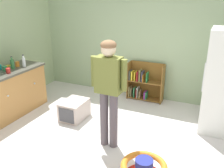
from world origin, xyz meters
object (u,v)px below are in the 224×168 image
object	(u,v)px
pet_carrier	(74,110)
teal_cup	(0,67)
clear_bottle	(24,62)
bookshelf	(143,83)
green_cup	(5,69)
orange_cup	(17,64)
standing_person	(109,85)
green_glass_bottle	(12,64)
red_cup	(8,71)
banana_bunch	(8,66)

from	to	relation	value
pet_carrier	teal_cup	size ratio (longest dim) A/B	5.81
pet_carrier	clear_bottle	xyz separation A→B (m)	(-1.15, 0.02, 0.82)
bookshelf	clear_bottle	world-z (taller)	clear_bottle
pet_carrier	green_cup	bearing A→B (deg)	-164.48
green_cup	orange_cup	bearing A→B (deg)	91.94
green_cup	teal_cup	xyz separation A→B (m)	(-0.17, 0.03, 0.00)
standing_person	teal_cup	world-z (taller)	standing_person
standing_person	green_cup	distance (m)	2.27
green_glass_bottle	red_cup	distance (m)	0.28
standing_person	green_cup	xyz separation A→B (m)	(-2.26, 0.18, -0.09)
clear_bottle	orange_cup	size ratio (longest dim) A/B	2.59
red_cup	banana_bunch	bearing A→B (deg)	136.56
pet_carrier	clear_bottle	size ratio (longest dim) A/B	2.24
bookshelf	orange_cup	world-z (taller)	orange_cup
standing_person	orange_cup	xyz separation A→B (m)	(-2.27, 0.51, -0.09)
green_cup	red_cup	xyz separation A→B (m)	(0.15, -0.07, 0.00)
standing_person	banana_bunch	bearing A→B (deg)	170.82
clear_bottle	teal_cup	bearing A→B (deg)	-129.80
red_cup	teal_cup	world-z (taller)	same
green_cup	orange_cup	distance (m)	0.33
standing_person	clear_bottle	bearing A→B (deg)	165.45
banana_bunch	orange_cup	distance (m)	0.18
red_cup	teal_cup	distance (m)	0.33
green_cup	orange_cup	xyz separation A→B (m)	(-0.01, 0.33, 0.00)
green_cup	orange_cup	size ratio (longest dim) A/B	1.00
banana_bunch	clear_bottle	bearing A→B (deg)	32.35
pet_carrier	green_cup	distance (m)	1.53
clear_bottle	bookshelf	bearing A→B (deg)	34.64
bookshelf	clear_bottle	distance (m)	2.60
pet_carrier	green_glass_bottle	xyz separation A→B (m)	(-1.25, -0.18, 0.82)
clear_bottle	green_glass_bottle	bearing A→B (deg)	-116.72
green_glass_bottle	clear_bottle	size ratio (longest dim) A/B	1.00
standing_person	pet_carrier	bearing A→B (deg)	151.67
pet_carrier	bookshelf	bearing A→B (deg)	57.66
green_cup	bookshelf	bearing A→B (deg)	39.48
standing_person	green_glass_bottle	bearing A→B (deg)	171.05
banana_bunch	clear_bottle	size ratio (longest dim) A/B	0.63
standing_person	green_glass_bottle	size ratio (longest dim) A/B	6.89
green_glass_bottle	clear_bottle	xyz separation A→B (m)	(0.10, 0.20, 0.00)
orange_cup	green_glass_bottle	bearing A→B (deg)	-78.65
teal_cup	green_cup	bearing A→B (deg)	-9.18
standing_person	green_glass_bottle	world-z (taller)	standing_person
bookshelf	teal_cup	xyz separation A→B (m)	(-2.36, -1.78, 0.57)
red_cup	bookshelf	bearing A→B (deg)	42.57
pet_carrier	banana_bunch	distance (m)	1.61
green_glass_bottle	pet_carrier	bearing A→B (deg)	8.15
teal_cup	banana_bunch	bearing A→B (deg)	81.43
bookshelf	green_cup	distance (m)	2.90
standing_person	green_cup	size ratio (longest dim) A/B	17.84
orange_cup	teal_cup	world-z (taller)	same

